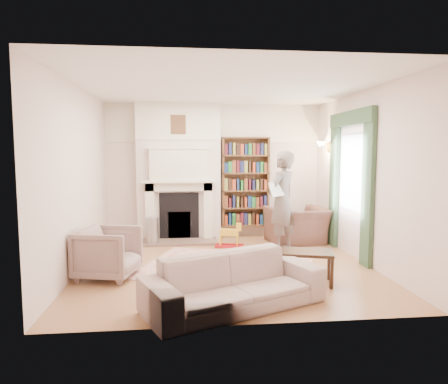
{
  "coord_description": "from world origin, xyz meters",
  "views": [
    {
      "loc": [
        -0.67,
        -6.22,
        1.8
      ],
      "look_at": [
        0.0,
        0.25,
        1.15
      ],
      "focal_mm": 32.0,
      "sensor_mm": 36.0,
      "label": 1
    }
  ],
  "objects": [
    {
      "name": "floor",
      "position": [
        0.0,
        0.0,
        0.0
      ],
      "size": [
        4.5,
        4.5,
        0.0
      ],
      "primitive_type": "plane",
      "color": "#99663D",
      "rests_on": "ground"
    },
    {
      "name": "ceiling",
      "position": [
        0.0,
        0.0,
        2.8
      ],
      "size": [
        4.5,
        4.5,
        0.0
      ],
      "primitive_type": "plane",
      "rotation": [
        3.14,
        0.0,
        0.0
      ],
      "color": "white",
      "rests_on": "wall_back"
    },
    {
      "name": "wall_back",
      "position": [
        0.0,
        2.25,
        1.4
      ],
      "size": [
        4.5,
        0.0,
        4.5
      ],
      "primitive_type": "plane",
      "rotation": [
        1.57,
        0.0,
        0.0
      ],
      "color": "#F1E0D1",
      "rests_on": "floor"
    },
    {
      "name": "wall_front",
      "position": [
        0.0,
        -2.25,
        1.4
      ],
      "size": [
        4.5,
        0.0,
        4.5
      ],
      "primitive_type": "plane",
      "rotation": [
        -1.57,
        0.0,
        0.0
      ],
      "color": "#F1E0D1",
      "rests_on": "floor"
    },
    {
      "name": "wall_left",
      "position": [
        -2.25,
        0.0,
        1.4
      ],
      "size": [
        0.0,
        4.5,
        4.5
      ],
      "primitive_type": "plane",
      "rotation": [
        1.57,
        0.0,
        1.57
      ],
      "color": "#F1E0D1",
      "rests_on": "floor"
    },
    {
      "name": "wall_right",
      "position": [
        2.25,
        0.0,
        1.4
      ],
      "size": [
        0.0,
        4.5,
        4.5
      ],
      "primitive_type": "plane",
      "rotation": [
        1.57,
        0.0,
        -1.57
      ],
      "color": "#F1E0D1",
      "rests_on": "floor"
    },
    {
      "name": "fireplace",
      "position": [
        -0.75,
        2.05,
        1.39
      ],
      "size": [
        1.7,
        0.58,
        2.8
      ],
      "color": "#F1E0D1",
      "rests_on": "floor"
    },
    {
      "name": "bookcase",
      "position": [
        0.65,
        2.12,
        1.18
      ],
      "size": [
        1.0,
        0.24,
        1.85
      ],
      "primitive_type": "cube",
      "color": "brown",
      "rests_on": "floor"
    },
    {
      "name": "window",
      "position": [
        2.23,
        0.4,
        1.45
      ],
      "size": [
        0.02,
        0.9,
        1.3
      ],
      "primitive_type": "cube",
      "color": "silver",
      "rests_on": "wall_right"
    },
    {
      "name": "curtain_left",
      "position": [
        2.2,
        -0.3,
        1.2
      ],
      "size": [
        0.07,
        0.32,
        2.4
      ],
      "primitive_type": "cube",
      "color": "#2A412A",
      "rests_on": "floor"
    },
    {
      "name": "curtain_right",
      "position": [
        2.2,
        1.1,
        1.2
      ],
      "size": [
        0.07,
        0.32,
        2.4
      ],
      "primitive_type": "cube",
      "color": "#2A412A",
      "rests_on": "floor"
    },
    {
      "name": "pelmet",
      "position": [
        2.19,
        0.4,
        2.38
      ],
      "size": [
        0.09,
        1.7,
        0.24
      ],
      "primitive_type": "cube",
      "color": "#2A412A",
      "rests_on": "wall_right"
    },
    {
      "name": "wall_sconce",
      "position": [
        2.03,
        1.5,
        1.9
      ],
      "size": [
        0.2,
        0.24,
        0.24
      ],
      "primitive_type": null,
      "color": "gold",
      "rests_on": "wall_right"
    },
    {
      "name": "rug",
      "position": [
        0.02,
        -0.12,
        0.01
      ],
      "size": [
        3.09,
        2.74,
        0.01
      ],
      "primitive_type": "cube",
      "rotation": [
        0.0,
        0.0,
        -0.35
      ],
      "color": "beige",
      "rests_on": "floor"
    },
    {
      "name": "armchair_reading",
      "position": [
        1.56,
        1.4,
        0.35
      ],
      "size": [
        1.19,
        1.07,
        0.71
      ],
      "primitive_type": "imported",
      "rotation": [
        0.0,
        0.0,
        3.26
      ],
      "color": "#432324",
      "rests_on": "floor"
    },
    {
      "name": "armchair_left",
      "position": [
        -1.75,
        -0.48,
        0.36
      ],
      "size": [
        0.96,
        0.94,
        0.73
      ],
      "primitive_type": "imported",
      "rotation": [
        0.0,
        0.0,
        1.34
      ],
      "color": "#A59688",
      "rests_on": "floor"
    },
    {
      "name": "sofa",
      "position": [
        -0.09,
        -1.78,
        0.31
      ],
      "size": [
        2.25,
        1.59,
        0.61
      ],
      "primitive_type": "imported",
      "rotation": [
        0.0,
        0.0,
        0.41
      ],
      "color": "#BCB29B",
      "rests_on": "floor"
    },
    {
      "name": "man_reading",
      "position": [
        1.11,
        0.8,
        0.91
      ],
      "size": [
        0.78,
        0.77,
        1.82
      ],
      "primitive_type": "imported",
      "rotation": [
        0.0,
        0.0,
        3.89
      ],
      "color": "#5D514A",
      "rests_on": "floor"
    },
    {
      "name": "newspaper",
      "position": [
        0.96,
        0.6,
        1.15
      ],
      "size": [
        0.34,
        0.33,
        0.25
      ],
      "primitive_type": "cube",
      "rotation": [
        -0.35,
        0.0,
        0.75
      ],
      "color": "silver",
      "rests_on": "man_reading"
    },
    {
      "name": "coffee_table",
      "position": [
        1.01,
        -1.0,
        0.23
      ],
      "size": [
        0.79,
        0.62,
        0.45
      ],
      "primitive_type": null,
      "rotation": [
        0.0,
        0.0,
        -0.27
      ],
      "color": "#311C11",
      "rests_on": "floor"
    },
    {
      "name": "paraffin_heater",
      "position": [
        -1.27,
        1.5,
        0.28
      ],
      "size": [
        0.25,
        0.25,
        0.55
      ],
      "primitive_type": "cylinder",
      "rotation": [
        0.0,
        0.0,
        0.02
      ],
      "color": "#9C9EA3",
      "rests_on": "floor"
    },
    {
      "name": "rocking_horse",
      "position": [
        0.2,
        1.16,
        0.23
      ],
      "size": [
        0.57,
        0.33,
        0.47
      ],
      "primitive_type": null,
      "rotation": [
        0.0,
        0.0,
        -0.23
      ],
      "color": "gold",
      "rests_on": "rug"
    },
    {
      "name": "board_game",
      "position": [
        -0.37,
        -0.29,
        0.03
      ],
      "size": [
        0.42,
        0.42,
        0.03
      ],
      "primitive_type": "cube",
      "rotation": [
        0.0,
        0.0,
        0.09
      ],
      "color": "#D7CB4C",
      "rests_on": "rug"
    },
    {
      "name": "game_box_lid",
      "position": [
        -0.81,
        0.31,
        0.04
      ],
      "size": [
        0.33,
        0.28,
        0.05
      ],
      "primitive_type": "cube",
      "rotation": [
        0.0,
        0.0,
        -0.37
      ],
      "color": "#B33214",
      "rests_on": "rug"
    },
    {
      "name": "comic_annuals",
      "position": [
        0.34,
        -0.38,
        0.02
      ],
      "size": [
        0.75,
        0.67,
        0.02
      ],
      "color": "red",
      "rests_on": "rug"
    }
  ]
}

